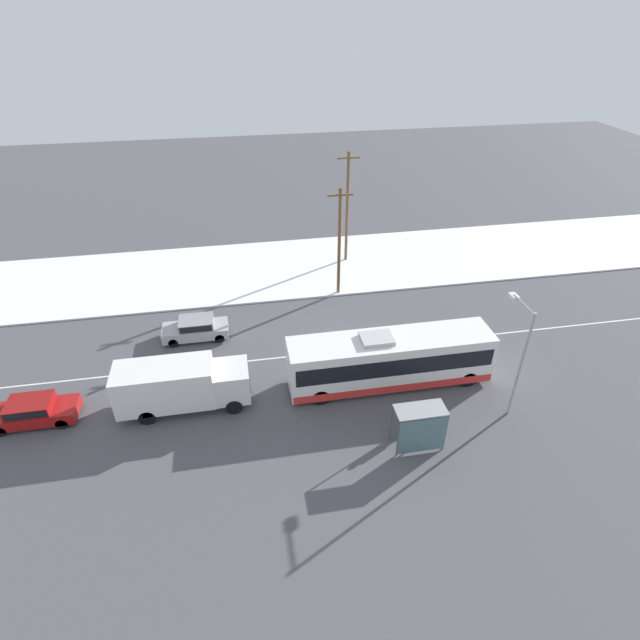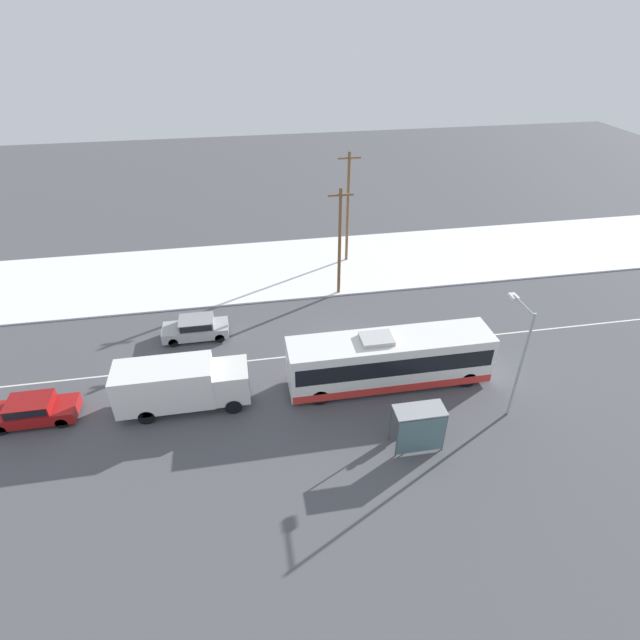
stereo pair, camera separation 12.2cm
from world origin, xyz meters
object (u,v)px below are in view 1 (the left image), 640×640
parked_car_near_truck (33,410)px  utility_pole_roadside (339,241)px  streetlamp (520,347)px  utility_pole_snowlot (347,207)px  bus_shelter (421,424)px  sedan_car (196,328)px  pedestrian_at_stop (408,417)px  city_bus (390,360)px  box_truck (180,384)px

parked_car_near_truck → utility_pole_roadside: bearing=29.3°
streetlamp → utility_pole_snowlot: (-4.65, 19.40, 0.65)m
bus_shelter → parked_car_near_truck: bearing=164.4°
parked_car_near_truck → streetlamp: bearing=-7.8°
sedan_car → streetlamp: (16.96, -9.88, 3.36)m
parked_car_near_truck → pedestrian_at_stop: (19.29, -4.30, 0.31)m
sedan_car → parked_car_near_truck: sedan_car is taller
parked_car_near_truck → city_bus: bearing=-0.7°
box_truck → sedan_car: 6.73m
sedan_car → parked_car_near_truck: 10.49m
sedan_car → streetlamp: bearing=149.8°
sedan_car → bus_shelter: bus_shelter is taller
pedestrian_at_stop → utility_pole_snowlot: bearing=86.3°
box_truck → utility_pole_roadside: 15.69m
sedan_car → pedestrian_at_stop: 15.37m
bus_shelter → utility_pole_snowlot: utility_pole_snowlot is taller
streetlamp → box_truck: bearing=169.6°
city_bus → streetlamp: 7.03m
sedan_car → utility_pole_snowlot: size_ratio=0.46×
city_bus → parked_car_near_truck: 19.55m
bus_shelter → utility_pole_roadside: (-0.71, 16.02, 2.65)m
bus_shelter → streetlamp: size_ratio=0.39×
parked_car_near_truck → streetlamp: (25.25, -3.45, 3.38)m
pedestrian_at_stop → city_bus: bearing=86.6°
streetlamp → parked_car_near_truck: bearing=172.2°
utility_pole_snowlot → box_truck: bearing=-128.5°
utility_pole_snowlot → utility_pole_roadside: bearing=-108.4°
sedan_car → bus_shelter: bearing=133.3°
box_truck → parked_car_near_truck: (-7.73, 0.22, -0.81)m
utility_pole_roadside → streetlamp: bearing=-65.3°
city_bus → sedan_car: bearing=149.3°
streetlamp → sedan_car: bearing=149.8°
city_bus → streetlamp: size_ratio=1.81×
streetlamp → utility_pole_roadside: (-6.45, 14.00, 0.16)m
bus_shelter → city_bus: bearing=89.9°
sedan_car → parked_car_near_truck: bearing=37.8°
box_truck → bus_shelter: size_ratio=2.82×
pedestrian_at_stop → box_truck: bearing=160.6°
city_bus → box_truck: 11.79m
utility_pole_roadside → utility_pole_snowlot: bearing=71.6°
box_truck → bus_shelter: bearing=-24.0°
bus_shelter → utility_pole_roadside: utility_pole_roadside is taller
city_bus → pedestrian_at_stop: city_bus is taller
sedan_car → utility_pole_snowlot: bearing=-142.3°
pedestrian_at_stop → bus_shelter: bearing=-78.7°
box_truck → parked_car_near_truck: size_ratio=1.64×
streetlamp → bus_shelter: bearing=-160.6°
box_truck → utility_pole_roadside: (11.07, 10.78, 2.73)m
utility_pole_snowlot → streetlamp: bearing=-76.5°
bus_shelter → utility_pole_snowlot: size_ratio=0.27×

